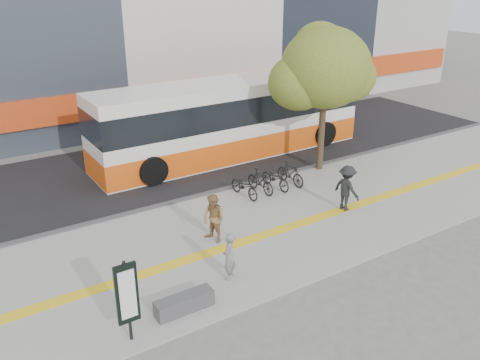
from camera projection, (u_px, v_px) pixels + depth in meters
ground at (242, 264)px, 15.65m from camera, size 120.00×120.00×0.00m
sidewalk at (218, 242)px, 16.80m from camera, size 40.00×7.00×0.08m
tactile_strip at (225, 247)px, 16.39m from camera, size 40.00×0.45×0.01m
street at (133, 172)px, 22.61m from camera, size 40.00×8.00×0.06m
curb at (172, 203)px, 19.50m from camera, size 40.00×0.25×0.14m
bench at (184, 303)px, 13.30m from camera, size 1.60×0.45×0.45m
signboard at (127, 295)px, 11.86m from camera, size 0.55×0.10×2.20m
street_tree at (323, 69)px, 21.22m from camera, size 4.40×3.80×6.31m
bus at (231, 121)px, 24.01m from camera, size 13.45×3.19×3.58m
bicycle_row at (267, 180)px, 20.45m from camera, size 2.90×1.69×0.96m
seated_woman at (229, 256)px, 14.52m from camera, size 0.63×0.60×1.45m
pedestrian_tan at (214, 219)px, 16.48m from camera, size 0.82×0.94×1.65m
pedestrian_dark at (347, 188)px, 18.65m from camera, size 0.72×1.16×1.74m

